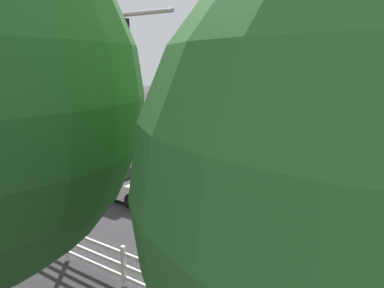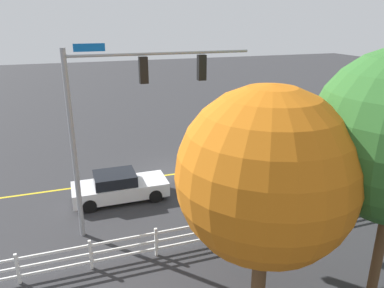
{
  "view_description": "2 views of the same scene",
  "coord_description": "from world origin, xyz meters",
  "px_view_note": "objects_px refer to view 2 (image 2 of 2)",
  "views": [
    {
      "loc": [
        -8.6,
        13.49,
        5.79
      ],
      "look_at": [
        -0.1,
        1.59,
        2.69
      ],
      "focal_mm": 36.14,
      "sensor_mm": 36.0,
      "label": 1
    },
    {
      "loc": [
        5.5,
        18.6,
        8.47
      ],
      "look_at": [
        -0.78,
        0.52,
        1.89
      ],
      "focal_mm": 34.41,
      "sensor_mm": 36.0,
      "label": 2
    }
  ],
  "objects_px": {
    "car_0": "(308,158)",
    "tree_1": "(266,176)",
    "car_2": "(119,187)",
    "car_3": "(216,171)",
    "car_1": "(272,139)"
  },
  "relations": [
    {
      "from": "car_0",
      "to": "car_2",
      "type": "height_order",
      "value": "car_2"
    },
    {
      "from": "car_3",
      "to": "tree_1",
      "type": "relative_size",
      "value": 0.58
    },
    {
      "from": "car_2",
      "to": "car_0",
      "type": "bearing_deg",
      "value": 1.52
    },
    {
      "from": "car_2",
      "to": "car_3",
      "type": "bearing_deg",
      "value": 3.31
    },
    {
      "from": "car_1",
      "to": "car_3",
      "type": "height_order",
      "value": "car_1"
    },
    {
      "from": "car_1",
      "to": "tree_1",
      "type": "bearing_deg",
      "value": 54.21
    },
    {
      "from": "tree_1",
      "to": "car_0",
      "type": "bearing_deg",
      "value": -133.04
    },
    {
      "from": "car_2",
      "to": "tree_1",
      "type": "bearing_deg",
      "value": -68.99
    },
    {
      "from": "car_2",
      "to": "car_3",
      "type": "distance_m",
      "value": 5.23
    },
    {
      "from": "car_0",
      "to": "car_1",
      "type": "bearing_deg",
      "value": 88.67
    },
    {
      "from": "car_3",
      "to": "tree_1",
      "type": "xyz_separation_m",
      "value": [
        2.08,
        8.5,
        3.58
      ]
    },
    {
      "from": "car_1",
      "to": "tree_1",
      "type": "height_order",
      "value": "tree_1"
    },
    {
      "from": "car_1",
      "to": "car_3",
      "type": "bearing_deg",
      "value": 30.26
    },
    {
      "from": "car_1",
      "to": "tree_1",
      "type": "relative_size",
      "value": 0.59
    },
    {
      "from": "car_0",
      "to": "tree_1",
      "type": "bearing_deg",
      "value": -135.65
    }
  ]
}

